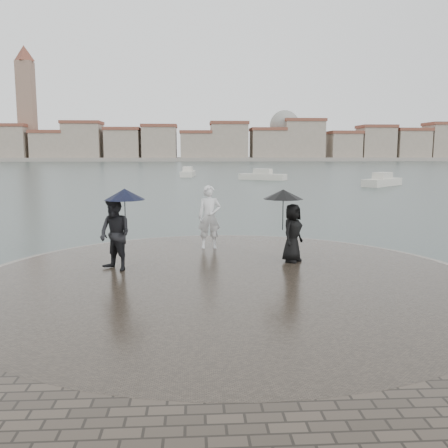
{
  "coord_description": "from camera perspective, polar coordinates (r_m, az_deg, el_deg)",
  "views": [
    {
      "loc": [
        -0.77,
        -7.96,
        3.32
      ],
      "look_at": [
        0.0,
        4.8,
        1.45
      ],
      "focal_mm": 40.0,
      "sensor_mm": 36.0,
      "label": 1
    }
  ],
  "objects": [
    {
      "name": "ground",
      "position": [
        8.66,
        1.97,
        -14.23
      ],
      "size": [
        400.0,
        400.0,
        0.0
      ],
      "primitive_type": "plane",
      "color": "#2B3835",
      "rests_on": "ground"
    },
    {
      "name": "kerb_ring",
      "position": [
        11.91,
        0.38,
        -7.06
      ],
      "size": [
        12.5,
        12.5,
        0.32
      ],
      "primitive_type": "cylinder",
      "color": "gray",
      "rests_on": "ground"
    },
    {
      "name": "boats",
      "position": [
        57.75,
        4.98,
        5.38
      ],
      "size": [
        22.45,
        24.48,
        1.5
      ],
      "color": "beige",
      "rests_on": "ground"
    },
    {
      "name": "visitor_left",
      "position": [
        12.69,
        -12.13,
        -0.19
      ],
      "size": [
        1.33,
        1.16,
        2.04
      ],
      "color": "black",
      "rests_on": "quay_tip"
    },
    {
      "name": "statue",
      "position": [
        15.25,
        -1.67,
        0.8
      ],
      "size": [
        0.71,
        0.47,
        1.93
      ],
      "primitive_type": "imported",
      "rotation": [
        0.0,
        0.0,
        0.01
      ],
      "color": "silver",
      "rests_on": "quay_tip"
    },
    {
      "name": "far_skyline",
      "position": [
        168.77,
        -5.4,
        9.07
      ],
      "size": [
        260.0,
        20.0,
        37.0
      ],
      "color": "gray",
      "rests_on": "ground"
    },
    {
      "name": "quay_tip",
      "position": [
        11.91,
        0.38,
        -6.96
      ],
      "size": [
        11.9,
        11.9,
        0.36
      ],
      "primitive_type": "cylinder",
      "color": "#2D261E",
      "rests_on": "ground"
    },
    {
      "name": "visitor_right",
      "position": [
        13.47,
        7.47,
        0.48
      ],
      "size": [
        1.23,
        1.1,
        1.95
      ],
      "color": "black",
      "rests_on": "quay_tip"
    }
  ]
}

